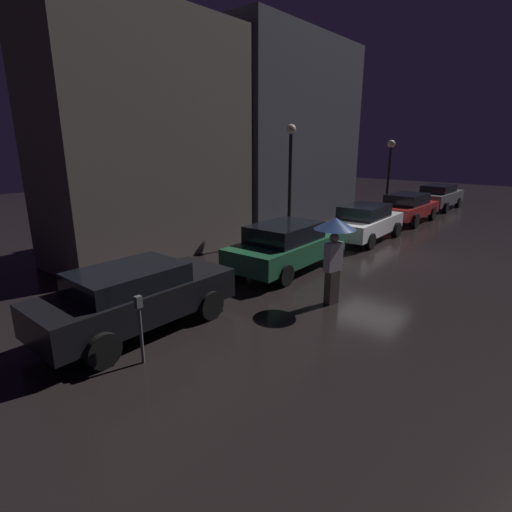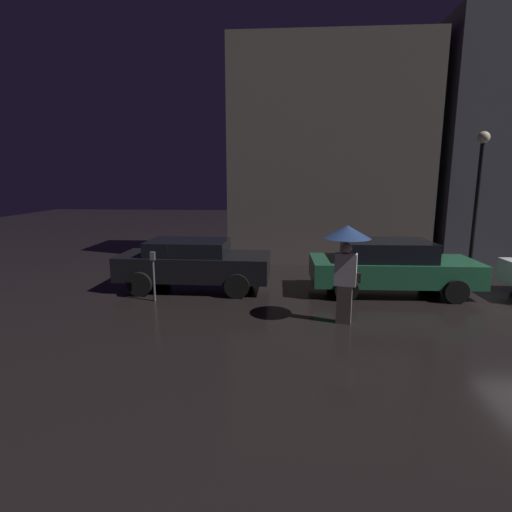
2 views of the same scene
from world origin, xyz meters
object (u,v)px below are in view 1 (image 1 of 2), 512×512
parked_car_green (287,245)px  parked_car_red (407,207)px  street_lamp_far (390,161)px  pedestrian_with_umbrella (334,239)px  parked_car_grey (438,196)px  parked_car_white (365,222)px  parking_meter (140,322)px  parked_car_black (136,296)px  street_lamp_near (290,167)px

parked_car_green → parked_car_red: (10.40, -0.17, -0.01)m
parked_car_red → street_lamp_far: (2.63, 2.15, 2.14)m
parked_car_red → pedestrian_with_umbrella: bearing=-166.8°
parked_car_grey → street_lamp_far: street_lamp_far is taller
parked_car_white → parking_meter: 11.84m
parked_car_white → parked_car_grey: size_ratio=0.97×
pedestrian_with_umbrella → parking_meter: bearing=178.7°
parked_car_black → pedestrian_with_umbrella: (4.02, -2.56, 0.92)m
parked_car_black → parked_car_grey: (21.57, -0.14, -0.00)m
parked_car_black → pedestrian_with_umbrella: size_ratio=1.98×
street_lamp_near → parking_meter: bearing=-160.4°
parked_car_white → street_lamp_near: size_ratio=0.95×
parked_car_grey → parked_car_white: bearing=-177.8°
parked_car_red → pedestrian_with_umbrella: 12.33m
parked_car_red → pedestrian_with_umbrella: (-12.06, -2.40, 0.93)m
parked_car_grey → parking_meter: (-22.34, -1.14, 0.05)m
parked_car_black → parked_car_red: size_ratio=1.00×
parked_car_black → street_lamp_near: street_lamp_near is taller
parked_car_black → parked_car_green: parked_car_green is taller
parked_car_green → parked_car_white: 5.34m
parked_car_white → street_lamp_far: 8.29m
parked_car_grey → street_lamp_near: size_ratio=0.97×
parked_car_white → parked_car_green: bearing=176.0°
parked_car_red → street_lamp_near: size_ratio=0.94×
parked_car_black → street_lamp_near: 9.35m
parked_car_red → street_lamp_far: bearing=41.2°
parked_car_green → pedestrian_with_umbrella: pedestrian_with_umbrella is taller
parked_car_red → parked_car_grey: size_ratio=0.97×
parked_car_black → parked_car_grey: bearing=0.5°
parked_car_green → pedestrian_with_umbrella: size_ratio=2.07×
street_lamp_near → parked_car_green: bearing=-146.0°
parking_meter → street_lamp_near: bearing=19.6°
pedestrian_with_umbrella → street_lamp_far: size_ratio=0.54×
parked_car_grey → pedestrian_with_umbrella: 17.74m
parked_car_green → parked_car_grey: (15.89, -0.15, -0.01)m
parked_car_green → street_lamp_near: bearing=32.7°
parked_car_white → pedestrian_with_umbrella: 7.44m
parked_car_white → parking_meter: (-11.79, -1.08, 0.05)m
parked_car_red → street_lamp_far: street_lamp_far is taller
parked_car_green → street_lamp_near: (3.14, 2.12, 2.26)m
parked_car_black → parked_car_green: 5.68m
parking_meter → parked_car_black: bearing=59.0°
parked_car_black → street_lamp_far: bearing=7.0°
parked_car_green → street_lamp_near: street_lamp_near is taller
parked_car_grey → parking_meter: 22.37m
parked_car_grey → pedestrian_with_umbrella: size_ratio=2.04×
parked_car_red → pedestrian_with_umbrella: size_ratio=1.97×
street_lamp_near → street_lamp_far: 9.89m
street_lamp_far → parked_car_white: bearing=-164.0°
parked_car_grey → parked_car_red: bearing=-178.0°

